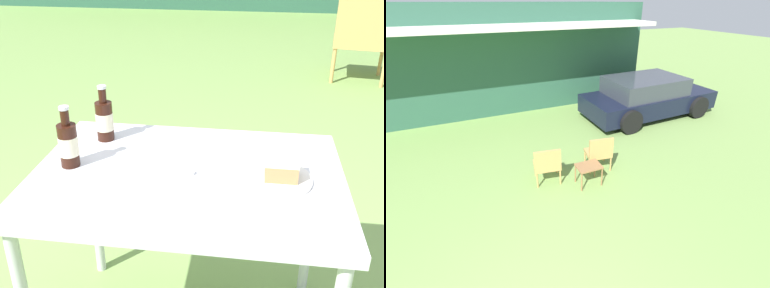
# 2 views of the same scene
# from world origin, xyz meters

# --- Properties ---
(wicker_chair_cushioned) EXTENTS (0.60, 0.55, 0.84)m
(wicker_chair_cushioned) POSITION_xyz_m (1.22, 3.41, 0.46)
(wicker_chair_cushioned) COLOR tan
(wicker_chair_cushioned) RESTS_ON ground_plane
(patio_table) EXTENTS (0.98, 0.70, 0.72)m
(patio_table) POSITION_xyz_m (0.00, 0.00, 0.65)
(patio_table) COLOR silver
(patio_table) RESTS_ON ground_plane
(cake_on_plate) EXTENTS (0.26, 0.26, 0.07)m
(cake_on_plate) POSITION_xyz_m (0.27, -0.01, 0.74)
(cake_on_plate) COLOR white
(cake_on_plate) RESTS_ON patio_table
(cola_bottle_near) EXTENTS (0.06, 0.06, 0.20)m
(cola_bottle_near) POSITION_xyz_m (-0.33, 0.20, 0.80)
(cola_bottle_near) COLOR black
(cola_bottle_near) RESTS_ON patio_table
(cola_bottle_far) EXTENTS (0.06, 0.06, 0.20)m
(cola_bottle_far) POSITION_xyz_m (-0.38, -0.01, 0.80)
(cola_bottle_far) COLOR black
(cola_bottle_far) RESTS_ON patio_table
(fork) EXTENTS (0.17, 0.03, 0.01)m
(fork) POSITION_xyz_m (0.18, -0.02, 0.72)
(fork) COLOR silver
(fork) RESTS_ON patio_table
(loose_bottle_cap) EXTENTS (0.03, 0.03, 0.01)m
(loose_bottle_cap) POSITION_xyz_m (0.01, -0.01, 0.72)
(loose_bottle_cap) COLOR silver
(loose_bottle_cap) RESTS_ON patio_table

